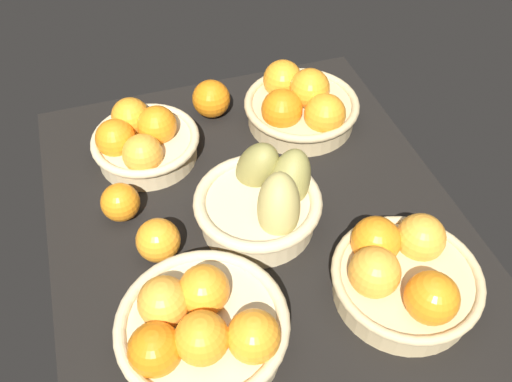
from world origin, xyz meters
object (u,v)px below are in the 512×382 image
object	(u,v)px
basket_center_pears	(264,200)
basket_far_left	(301,105)
basket_far_right	(403,274)
loose_orange_side_gap	(211,99)
loose_orange_front_gap	(120,202)
basket_near_right	(201,328)
basket_near_left	(142,140)
loose_orange_back_gap	(158,240)

from	to	relation	value
basket_center_pears	basket_far_left	bearing A→B (deg)	145.90
basket_far_right	loose_orange_side_gap	world-z (taller)	basket_far_right
basket_far_right	basket_far_left	xyz separation A→B (cm)	(-43.81, -0.17, 0.06)
basket_far_right	loose_orange_front_gap	bearing A→B (deg)	-126.58
basket_near_right	basket_far_left	world-z (taller)	basket_far_left
basket_center_pears	loose_orange_side_gap	xyz separation A→B (cm)	(-31.50, -1.25, -1.09)
basket_near_right	basket_far_right	bearing A→B (deg)	89.29
basket_near_left	basket_far_left	size ratio (longest dim) A/B	0.88
basket_near_right	basket_far_right	distance (cm)	32.00
basket_near_right	loose_orange_side_gap	distance (cm)	53.92
basket_far_left	loose_orange_side_gap	size ratio (longest dim) A/B	2.97
basket_near_right	basket_far_right	xyz separation A→B (cm)	(0.40, 31.99, -0.54)
basket_near_right	basket_far_left	xyz separation A→B (cm)	(-43.41, 31.83, -0.48)
basket_near_right	loose_orange_front_gap	bearing A→B (deg)	-165.40
basket_far_right	basket_center_pears	size ratio (longest dim) A/B	0.98
loose_orange_front_gap	loose_orange_back_gap	xyz separation A→B (cm)	(10.53, 4.74, 0.25)
basket_far_right	loose_orange_back_gap	size ratio (longest dim) A/B	3.16
basket_near_right	loose_orange_front_gap	distance (cm)	29.96
basket_near_left	loose_orange_front_gap	bearing A→B (deg)	-24.91
loose_orange_back_gap	loose_orange_front_gap	bearing A→B (deg)	-155.76
basket_center_pears	basket_near_left	bearing A→B (deg)	-142.41
basket_near_right	basket_far_left	distance (cm)	53.83
loose_orange_side_gap	basket_far_left	bearing A→B (deg)	63.59
basket_far_right	basket_center_pears	xyz separation A→B (cm)	(-20.70, -15.82, 0.55)
loose_orange_side_gap	basket_center_pears	bearing A→B (deg)	2.27
loose_orange_side_gap	basket_near_right	bearing A→B (deg)	-16.08
basket_far_left	loose_orange_back_gap	world-z (taller)	basket_far_left
basket_near_left	loose_orange_side_gap	xyz separation A→B (cm)	(-9.04, 16.05, -0.40)
basket_near_right	loose_orange_side_gap	xyz separation A→B (cm)	(-51.80, 14.93, -1.07)
basket_center_pears	basket_far_left	distance (cm)	27.92
loose_orange_back_gap	loose_orange_side_gap	bearing A→B (deg)	152.04
basket_near_right	loose_orange_back_gap	world-z (taller)	basket_near_right
basket_near_left	loose_orange_front_gap	xyz separation A→B (cm)	(13.82, -6.42, -0.97)
basket_far_left	loose_orange_side_gap	distance (cm)	18.88
basket_near_right	loose_orange_front_gap	size ratio (longest dim) A/B	3.63
basket_far_right	basket_far_left	size ratio (longest dim) A/B	0.98
basket_near_right	basket_near_left	bearing A→B (deg)	-178.50
basket_far_right	loose_orange_side_gap	size ratio (longest dim) A/B	2.91
basket_far_right	basket_center_pears	distance (cm)	26.05
basket_near_left	loose_orange_front_gap	distance (cm)	15.27
basket_far_left	loose_orange_back_gap	xyz separation A→B (cm)	(25.00, -34.62, -0.91)
basket_near_right	loose_orange_back_gap	size ratio (longest dim) A/B	3.38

